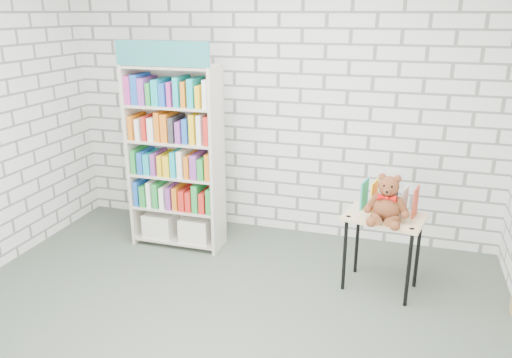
# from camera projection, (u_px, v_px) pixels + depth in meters

# --- Properties ---
(ground) EXTENTS (4.50, 4.50, 0.00)m
(ground) POSITION_uv_depth(u_px,v_px,m) (209.00, 334.00, 3.71)
(ground) COLOR #455144
(ground) RESTS_ON ground
(room_shell) EXTENTS (4.52, 4.02, 2.81)m
(room_shell) POSITION_uv_depth(u_px,v_px,m) (200.00, 94.00, 3.14)
(room_shell) COLOR silver
(room_shell) RESTS_ON ground
(bookshelf) EXTENTS (0.91, 0.35, 2.03)m
(bookshelf) POSITION_uv_depth(u_px,v_px,m) (176.00, 157.00, 4.87)
(bookshelf) COLOR beige
(bookshelf) RESTS_ON ground
(display_table) EXTENTS (0.71, 0.56, 0.68)m
(display_table) POSITION_uv_depth(u_px,v_px,m) (384.00, 226.00, 4.14)
(display_table) COLOR #D7B981
(display_table) RESTS_ON ground
(table_books) EXTENTS (0.47, 0.28, 0.26)m
(table_books) POSITION_uv_depth(u_px,v_px,m) (389.00, 197.00, 4.16)
(table_books) COLOR teal
(table_books) RESTS_ON display_table
(teddy_bear) EXTENTS (0.36, 0.33, 0.39)m
(teddy_bear) POSITION_uv_depth(u_px,v_px,m) (387.00, 203.00, 3.96)
(teddy_bear) COLOR brown
(teddy_bear) RESTS_ON display_table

